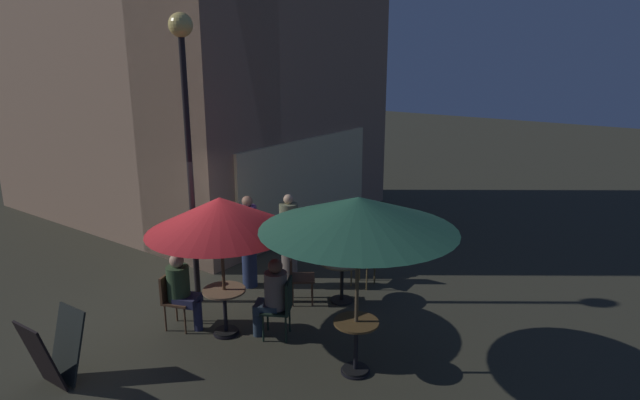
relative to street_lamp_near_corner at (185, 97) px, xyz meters
The scene contains 17 objects.
ground_plane 3.59m from the street_lamp_near_corner, 144.87° to the right, with size 60.00×60.00×0.00m, color #373629.
cafe_building 4.73m from the street_lamp_near_corner, 48.34° to the left, with size 6.77×8.60×8.88m.
street_lamp_near_corner is the anchor object (origin of this frame).
menu_sandwich_board 4.11m from the street_lamp_near_corner, behind, with size 0.68×0.57×0.97m.
cafe_table_0 3.29m from the street_lamp_near_corner, 113.38° to the right, with size 0.65×0.65×0.75m.
cafe_table_1 4.55m from the street_lamp_near_corner, 94.10° to the right, with size 0.61×0.61×0.77m.
cafe_table_2 3.91m from the street_lamp_near_corner, 54.02° to the right, with size 0.73×0.73×0.74m.
patio_umbrella_0 2.07m from the street_lamp_near_corner, 113.38° to the right, with size 2.19×2.19×2.19m.
patio_umbrella_1 3.62m from the street_lamp_near_corner, 94.10° to the right, with size 2.54×2.54×2.48m.
cafe_chair_0 3.12m from the street_lamp_near_corner, 154.49° to the right, with size 0.55×0.55×0.89m.
cafe_chair_1 3.57m from the street_lamp_near_corner, 92.31° to the right, with size 0.59×0.59×0.94m.
cafe_chair_2 3.48m from the street_lamp_near_corner, 54.92° to the right, with size 0.59×0.59×0.85m.
cafe_chair_3 4.30m from the street_lamp_near_corner, 40.08° to the right, with size 0.42×0.42×0.87m.
patron_seated_0 2.97m from the street_lamp_near_corner, 145.81° to the right, with size 0.46×0.54×1.24m.
patron_seated_1 3.37m from the street_lamp_near_corner, 94.71° to the right, with size 0.48×0.54×1.27m.
patron_standing_2 3.33m from the street_lamp_near_corner, 17.37° to the right, with size 0.36×0.36×1.64m.
patron_standing_3 2.85m from the street_lamp_near_corner, 16.26° to the right, with size 0.32×0.32×1.74m.
Camera 1 is at (-5.27, -6.38, 4.24)m, focal length 30.37 mm.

